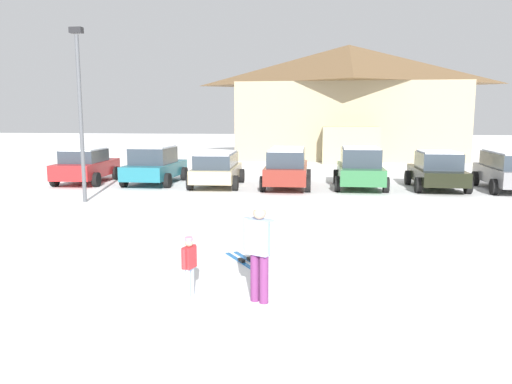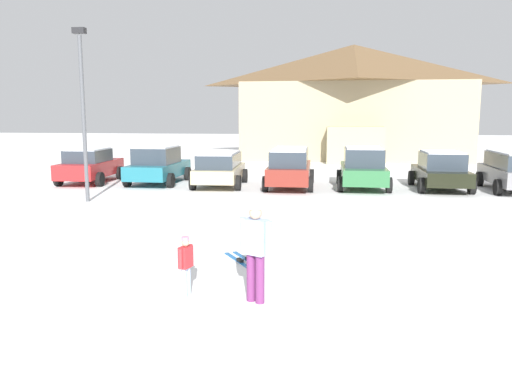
% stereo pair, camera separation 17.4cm
% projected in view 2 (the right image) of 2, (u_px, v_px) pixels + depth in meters
% --- Properties ---
extents(ground, '(160.00, 160.00, 0.00)m').
position_uv_depth(ground, '(194.00, 359.00, 6.34)').
color(ground, white).
extents(ski_lodge, '(16.18, 11.70, 8.29)m').
position_uv_depth(ski_lodge, '(352.00, 101.00, 37.25)').
color(ski_lodge, tan).
rests_on(ski_lodge, ground).
extents(parked_red_sedan, '(2.31, 4.25, 1.60)m').
position_uv_depth(parked_red_sedan, '(90.00, 165.00, 23.04)').
color(parked_red_sedan, red).
rests_on(parked_red_sedan, ground).
extents(parked_teal_hatchback, '(2.20, 4.19, 1.72)m').
position_uv_depth(parked_teal_hatchback, '(158.00, 165.00, 22.74)').
color(parked_teal_hatchback, '#206B7B').
rests_on(parked_teal_hatchback, ground).
extents(parked_beige_suv, '(2.31, 4.23, 1.51)m').
position_uv_depth(parked_beige_suv, '(220.00, 168.00, 21.89)').
color(parked_beige_suv, tan).
rests_on(parked_beige_suv, ground).
extents(parked_maroon_van, '(2.15, 4.78, 1.69)m').
position_uv_depth(parked_maroon_van, '(290.00, 166.00, 21.60)').
color(parked_maroon_van, maroon).
rests_on(parked_maroon_van, ground).
extents(parked_green_coupe, '(2.15, 4.25, 1.77)m').
position_uv_depth(parked_green_coupe, '(363.00, 168.00, 21.27)').
color(parked_green_coupe, '#2F6C3D').
rests_on(parked_green_coupe, ground).
extents(parked_black_sedan, '(2.14, 4.07, 1.62)m').
position_uv_depth(parked_black_sedan, '(441.00, 170.00, 20.87)').
color(parked_black_sedan, black).
rests_on(parked_black_sedan, ground).
extents(skier_child_in_red_jacket, '(0.22, 0.38, 1.05)m').
position_uv_depth(skier_child_in_red_jacket, '(186.00, 263.00, 8.46)').
color(skier_child_in_red_jacket, '#9CB5D3').
rests_on(skier_child_in_red_jacket, ground).
extents(skier_adult_in_blue_parka, '(0.57, 0.39, 1.67)m').
position_uv_depth(skier_adult_in_blue_parka, '(255.00, 247.00, 8.16)').
color(skier_adult_in_blue_parka, '#6E2C63').
rests_on(skier_adult_in_blue_parka, ground).
extents(pair_of_skis, '(1.05, 1.37, 0.08)m').
position_uv_depth(pair_of_skis, '(244.00, 260.00, 10.60)').
color(pair_of_skis, '#1D64B3').
rests_on(pair_of_skis, ground).
extents(lamp_post, '(0.44, 0.24, 6.08)m').
position_uv_depth(lamp_post, '(83.00, 107.00, 17.56)').
color(lamp_post, '#515459').
rests_on(lamp_post, ground).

